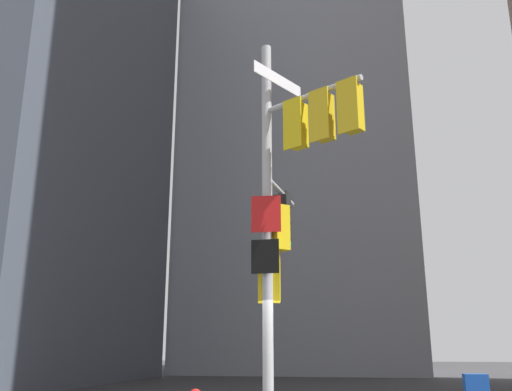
% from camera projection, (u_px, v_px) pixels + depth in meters
% --- Properties ---
extents(building_mid_block, '(15.07, 15.07, 53.03)m').
position_uv_depth(building_mid_block, '(299.00, 31.00, 44.75)').
color(building_mid_block, '#9399A3').
rests_on(building_mid_block, ground).
extents(signal_pole_assembly, '(2.51, 3.85, 8.46)m').
position_uv_depth(signal_pole_assembly, '(288.00, 195.00, 11.94)').
color(signal_pole_assembly, '#B2B2B5').
rests_on(signal_pole_assembly, ground).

